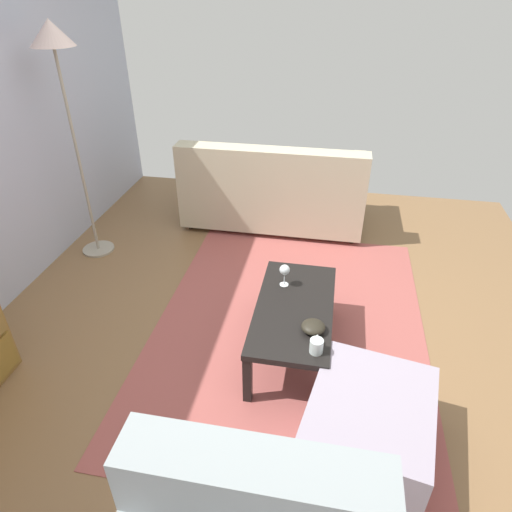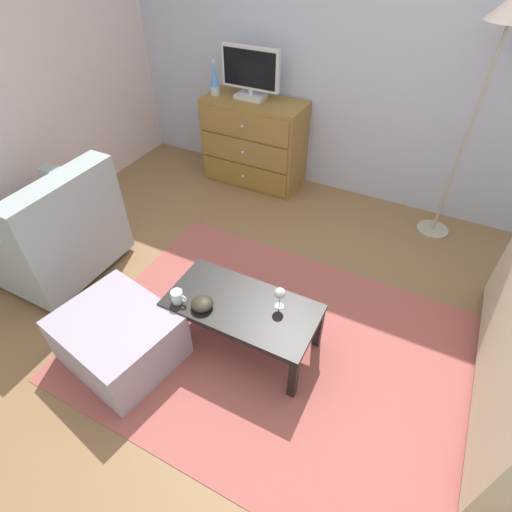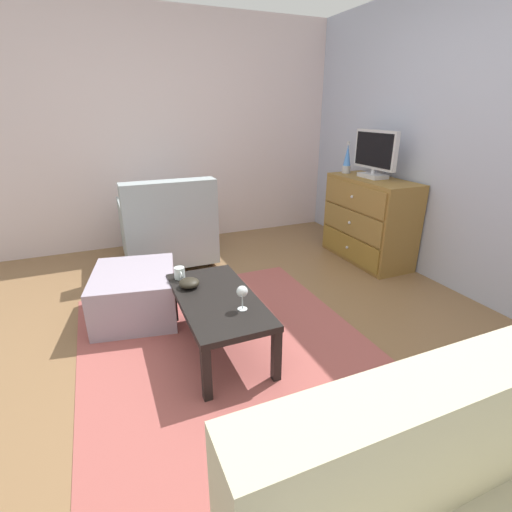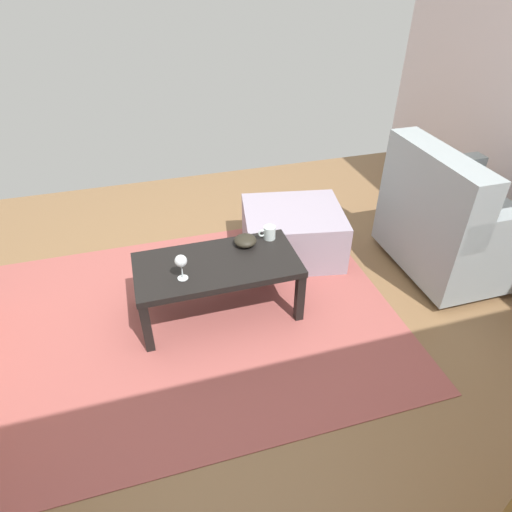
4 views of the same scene
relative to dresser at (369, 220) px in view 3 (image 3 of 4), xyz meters
name	(u,v)px [view 3 (image 3 of 4)]	position (x,y,z in m)	size (l,w,h in m)	color
ground_plane	(254,343)	(0.95, -1.71, -0.46)	(5.39, 4.52, 0.05)	olive
wall_accent_rear	(492,144)	(0.95, 0.31, 0.83)	(5.39, 0.12, 2.54)	#ACB3C9
wall_plain_left	(171,133)	(-1.50, -1.71, 0.83)	(0.12, 4.52, 2.54)	silver
area_rug	(237,363)	(1.15, -1.91, -0.43)	(2.60, 1.90, 0.01)	#A3524C
dresser	(369,220)	(0.00, 0.00, 0.00)	(1.00, 0.49, 0.87)	olive
tv	(375,154)	(-0.05, 0.02, 0.67)	(0.58, 0.18, 0.46)	silver
lava_lamp	(347,159)	(-0.40, -0.04, 0.58)	(0.09, 0.09, 0.33)	#B7B7BC
coffee_table	(217,303)	(0.93, -1.95, -0.10)	(0.97, 0.48, 0.38)	black
wine_glass	(242,292)	(1.14, -1.86, 0.06)	(0.07, 0.07, 0.16)	silver
mug	(180,273)	(0.55, -2.11, -0.01)	(0.11, 0.08, 0.08)	silver
bowl_decorative	(189,283)	(0.72, -2.09, -0.02)	(0.14, 0.14, 0.06)	#2A261C
armchair	(168,229)	(-0.73, -1.96, -0.07)	(0.80, 0.89, 0.90)	#332319
ottoman	(135,294)	(0.27, -2.42, -0.25)	(0.70, 0.60, 0.37)	#9D92A3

